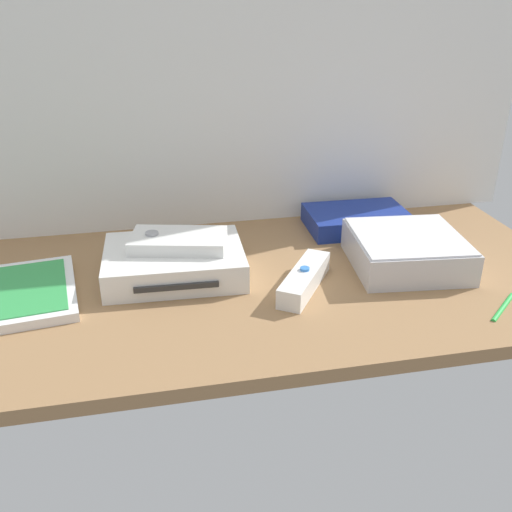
% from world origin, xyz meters
% --- Properties ---
extents(ground_plane, '(1.00, 0.48, 0.02)m').
position_xyz_m(ground_plane, '(0.00, 0.00, -0.01)').
color(ground_plane, '#936D47').
rests_on(ground_plane, ground).
extents(back_wall, '(1.10, 0.01, 0.64)m').
position_xyz_m(back_wall, '(0.00, 0.25, 0.32)').
color(back_wall, white).
rests_on(back_wall, ground).
extents(game_console, '(0.22, 0.17, 0.04)m').
position_xyz_m(game_console, '(-0.12, 0.04, 0.02)').
color(game_console, white).
rests_on(game_console, ground_plane).
extents(mini_computer, '(0.19, 0.19, 0.05)m').
position_xyz_m(mini_computer, '(0.24, -0.00, 0.03)').
color(mini_computer, silver).
rests_on(mini_computer, ground_plane).
extents(game_case, '(0.16, 0.21, 0.02)m').
position_xyz_m(game_case, '(-0.33, 0.01, 0.01)').
color(game_case, white).
rests_on(game_case, ground_plane).
extents(network_router, '(0.18, 0.13, 0.03)m').
position_xyz_m(network_router, '(0.22, 0.16, 0.02)').
color(network_router, navy).
rests_on(network_router, ground_plane).
extents(remote_wand, '(0.11, 0.14, 0.03)m').
position_xyz_m(remote_wand, '(0.06, -0.04, 0.02)').
color(remote_wand, white).
rests_on(remote_wand, ground_plane).
extents(remote_classic_pad, '(0.16, 0.11, 0.02)m').
position_xyz_m(remote_classic_pad, '(-0.11, 0.05, 0.05)').
color(remote_classic_pad, white).
rests_on(remote_classic_pad, game_console).
extents(stylus_pen, '(0.07, 0.06, 0.01)m').
position_xyz_m(stylus_pen, '(0.32, -0.15, 0.00)').
color(stylus_pen, green).
rests_on(stylus_pen, ground_plane).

